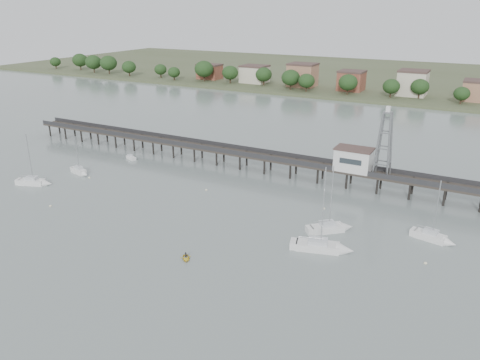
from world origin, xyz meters
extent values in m
plane|color=slate|center=(0.00, 0.00, 0.00)|extent=(500.00, 500.00, 0.00)
cube|color=#2D2823|center=(0.00, 60.00, 3.75)|extent=(150.00, 5.00, 0.50)
cube|color=#333335|center=(0.00, 57.60, 4.55)|extent=(150.00, 0.12, 1.10)
cube|color=#333335|center=(0.00, 62.40, 4.55)|extent=(150.00, 0.12, 1.10)
cylinder|color=black|center=(-73.00, 58.10, 1.80)|extent=(0.50, 0.50, 4.40)
cylinder|color=black|center=(-73.00, 61.90, 1.80)|extent=(0.50, 0.50, 4.40)
cylinder|color=black|center=(0.00, 58.10, 1.80)|extent=(0.50, 0.50, 4.40)
cylinder|color=black|center=(0.00, 61.90, 1.80)|extent=(0.50, 0.50, 4.40)
cube|color=silver|center=(25.00, 60.00, 6.50)|extent=(8.00, 5.00, 5.00)
cube|color=#4C3833|center=(25.00, 60.00, 9.15)|extent=(8.40, 5.40, 0.30)
cube|color=slate|center=(31.50, 60.00, 18.15)|extent=(1.80, 1.80, 0.30)
cube|color=silver|center=(31.50, 60.00, 18.90)|extent=(0.90, 0.90, 1.20)
cube|color=white|center=(44.85, 40.54, 0.48)|extent=(5.74, 3.19, 1.65)
cone|color=white|center=(48.16, 39.83, 0.48)|extent=(2.65, 2.53, 2.11)
cube|color=silver|center=(44.85, 40.54, 1.65)|extent=(2.71, 2.15, 0.75)
cylinder|color=#A5A8AA|center=(45.22, 40.46, 6.38)|extent=(0.18, 0.18, 10.16)
cylinder|color=#A5A8AA|center=(43.97, 40.73, 2.20)|extent=(3.11, 0.78, 0.12)
cube|color=white|center=(-37.52, 36.25, 0.48)|extent=(4.75, 2.68, 1.65)
cone|color=white|center=(-34.79, 35.63, 0.47)|extent=(2.20, 2.11, 1.74)
cube|color=silver|center=(-37.52, 36.25, 1.65)|extent=(2.25, 1.80, 0.75)
cylinder|color=#A5A8AA|center=(-37.22, 36.18, 5.49)|extent=(0.18, 0.18, 8.39)
cylinder|color=#A5A8AA|center=(-38.25, 36.41, 2.20)|extent=(2.57, 0.69, 0.12)
cube|color=white|center=(28.29, 27.44, 0.48)|extent=(7.87, 4.70, 1.65)
cone|color=white|center=(32.74, 28.65, 0.48)|extent=(3.72, 3.57, 2.87)
cube|color=silver|center=(28.29, 27.44, 1.65)|extent=(3.76, 3.07, 0.75)
cylinder|color=#A5A8AA|center=(28.79, 27.58, 8.21)|extent=(0.18, 0.18, 13.82)
cylinder|color=#A5A8AA|center=(27.11, 27.12, 2.20)|extent=(4.18, 1.25, 0.12)
cube|color=white|center=(27.49, 34.90, 0.48)|extent=(6.27, 5.91, 1.65)
cone|color=white|center=(30.41, 37.46, 0.48)|extent=(3.54, 3.52, 2.42)
cube|color=silver|center=(27.49, 34.90, 1.65)|extent=(3.35, 3.27, 0.75)
cylinder|color=#A5A8AA|center=(27.81, 35.18, 7.13)|extent=(0.18, 0.18, 11.65)
cylinder|color=#A5A8AA|center=(26.71, 34.22, 2.20)|extent=(2.81, 2.48, 0.12)
cube|color=white|center=(-41.43, 25.45, 0.48)|extent=(6.31, 4.22, 1.65)
cone|color=white|center=(-37.99, 26.76, 0.48)|extent=(3.10, 3.01, 2.29)
cube|color=silver|center=(-41.43, 25.45, 1.65)|extent=(3.09, 2.64, 0.75)
cylinder|color=#A5A8AA|center=(-41.05, 25.60, 6.81)|extent=(0.18, 0.18, 11.02)
cylinder|color=#A5A8AA|center=(-42.34, 25.11, 2.20)|extent=(3.25, 1.33, 0.12)
cube|color=white|center=(-33.81, 51.57, 0.33)|extent=(3.67, 2.62, 0.94)
cube|color=silver|center=(-34.50, 51.86, 0.89)|extent=(1.48, 1.48, 0.56)
imported|color=yellow|center=(10.13, 13.99, 0.00)|extent=(1.71, 1.55, 2.51)
imported|color=black|center=(10.13, 13.99, 0.00)|extent=(0.68, 1.17, 0.26)
ellipsoid|color=#FBF2C3|center=(-33.01, 35.24, 0.08)|extent=(0.56, 0.56, 0.39)
ellipsoid|color=#FBF2C3|center=(-3.41, 41.83, 0.08)|extent=(0.56, 0.56, 0.39)
ellipsoid|color=#FBF2C3|center=(45.43, 31.42, 0.08)|extent=(0.56, 0.56, 0.39)
ellipsoid|color=#FBF2C3|center=(23.61, 44.62, 0.08)|extent=(0.56, 0.56, 0.39)
ellipsoid|color=#FBF2C3|center=(-27.41, 18.60, 0.08)|extent=(0.56, 0.56, 0.39)
cube|color=#475133|center=(0.00, 245.00, 0.50)|extent=(500.00, 170.00, 1.40)
cube|color=brown|center=(-90.00, 183.00, 5.70)|extent=(13.00, 10.50, 9.00)
cube|color=brown|center=(-62.00, 183.00, 5.70)|extent=(13.00, 10.50, 9.00)
cube|color=brown|center=(-35.00, 183.00, 5.70)|extent=(13.00, 10.50, 9.00)
cube|color=brown|center=(-10.00, 183.00, 5.70)|extent=(13.00, 10.50, 9.00)
cube|color=brown|center=(18.00, 183.00, 5.70)|extent=(13.00, 10.50, 9.00)
cube|color=brown|center=(45.00, 183.00, 5.70)|extent=(13.00, 10.50, 9.00)
ellipsoid|color=#193716|center=(-120.00, 171.00, 6.00)|extent=(8.00, 8.00, 6.80)
ellipsoid|color=#193716|center=(0.00, 171.00, 6.00)|extent=(8.00, 8.00, 6.80)
camera|label=1|loc=(50.38, -41.74, 39.53)|focal=35.00mm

